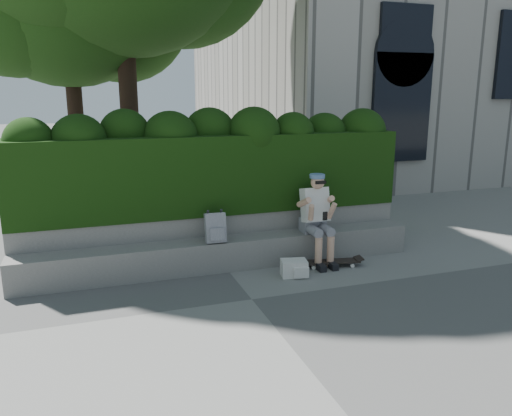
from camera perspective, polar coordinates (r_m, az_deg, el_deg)
name	(u,v)px	position (r m, az deg, el deg)	size (l,w,h in m)	color
ground	(252,299)	(6.48, -0.48, -10.40)	(80.00, 80.00, 0.00)	slate
bench_ledge	(225,253)	(7.52, -3.52, -5.20)	(6.00, 0.45, 0.45)	gray
planter_wall	(217,235)	(7.91, -4.46, -3.14)	(6.00, 0.50, 0.75)	gray
hedge	(213,172)	(7.91, -4.99, 4.09)	(6.00, 1.00, 1.20)	black
person	(316,215)	(7.69, 6.92, -0.77)	(0.40, 0.76, 1.38)	slate
skateboard	(331,262)	(7.69, 8.61, -6.10)	(0.88, 0.37, 0.09)	black
backpack_plaid	(215,228)	(7.26, -4.67, -2.27)	(0.29, 0.16, 0.43)	#A1A1A5
backpack_ground	(294,268)	(7.24, 4.36, -6.86)	(0.36, 0.26, 0.24)	silver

